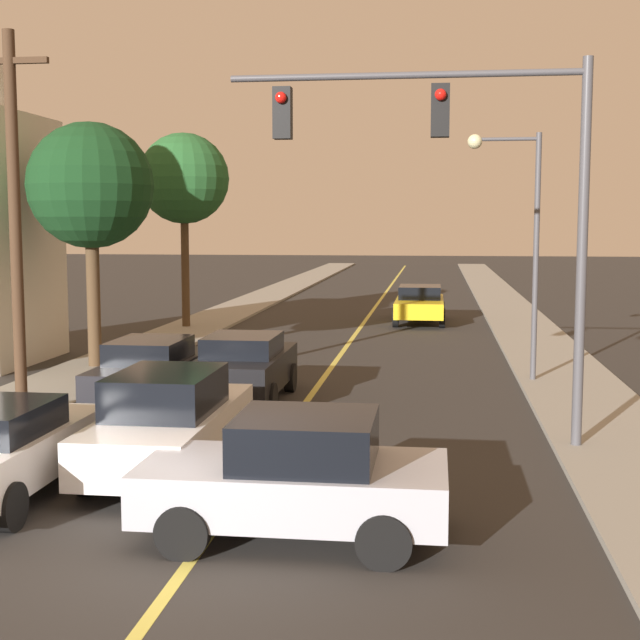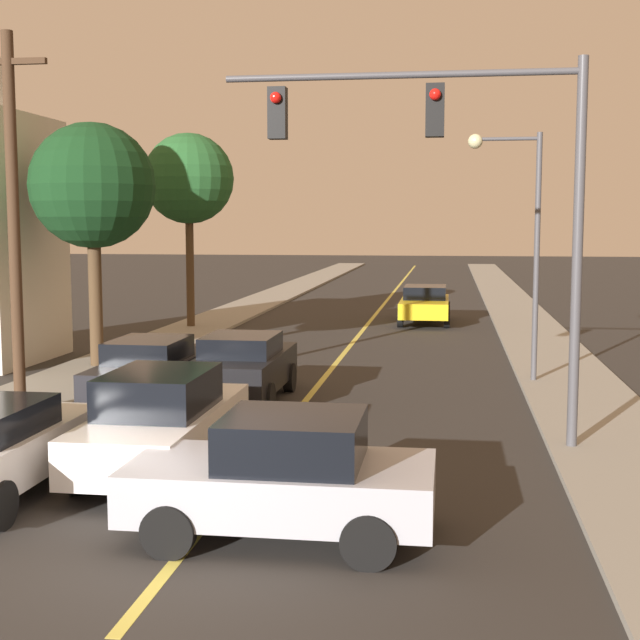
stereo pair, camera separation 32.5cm
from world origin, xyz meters
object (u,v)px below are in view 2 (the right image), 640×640
at_px(car_crossing_right, 284,476).
at_px(tree_left_near, 92,187).
at_px(streetlamp_right, 519,219).
at_px(car_near_lane_second, 243,367).
at_px(car_near_lane_front, 163,421).
at_px(car_far_oncoming, 425,304).
at_px(tree_left_far, 189,179).
at_px(traffic_signal_mast, 462,168).
at_px(utility_pole_left, 14,218).
at_px(car_outer_lane_second, 151,367).

xyz_separation_m(car_crossing_right, tree_left_near, (-7.49, 12.18, 4.16)).
distance_m(streetlamp_right, tree_left_near, 11.24).
xyz_separation_m(car_near_lane_second, car_crossing_right, (2.51, -8.39, -0.00)).
relative_size(car_near_lane_front, car_near_lane_second, 1.13).
relative_size(car_near_lane_second, car_far_oncoming, 0.84).
relative_size(car_far_oncoming, tree_left_far, 0.69).
bearing_deg(car_near_lane_front, traffic_signal_mast, 24.48).
bearing_deg(car_near_lane_second, car_crossing_right, -73.37).
height_order(utility_pole_left, tree_left_far, utility_pole_left).
bearing_deg(car_far_oncoming, streetlamp_right, 101.08).
xyz_separation_m(utility_pole_left, tree_left_far, (-0.96, 15.50, 1.51)).
relative_size(car_near_lane_second, streetlamp_right, 0.69).
bearing_deg(utility_pole_left, car_near_lane_second, 28.96).
height_order(car_near_lane_front, streetlamp_right, streetlamp_right).
relative_size(car_crossing_right, streetlamp_right, 0.64).
relative_size(car_near_lane_second, car_outer_lane_second, 0.91).
distance_m(car_near_lane_second, traffic_signal_mast, 7.19).
distance_m(car_crossing_right, streetlamp_right, 12.57).
bearing_deg(car_outer_lane_second, car_crossing_right, -61.14).
distance_m(car_far_oncoming, tree_left_near, 15.87).
distance_m(car_near_lane_front, streetlamp_right, 11.26).
xyz_separation_m(car_far_oncoming, traffic_signal_mast, (1.14, -19.95, 4.15)).
relative_size(car_near_lane_front, streetlamp_right, 0.78).
relative_size(car_outer_lane_second, tree_left_near, 0.70).
bearing_deg(traffic_signal_mast, car_near_lane_second, 143.63).
distance_m(car_outer_lane_second, tree_left_near, 6.29).
bearing_deg(car_crossing_right, streetlamp_right, -17.75).
bearing_deg(streetlamp_right, tree_left_near, 176.79).
distance_m(car_far_oncoming, streetlamp_right, 13.95).
xyz_separation_m(car_far_oncoming, tree_left_near, (-8.58, -12.67, 4.17)).
bearing_deg(tree_left_near, car_far_oncoming, 55.89).
bearing_deg(tree_left_far, car_near_lane_front, -74.82).
bearing_deg(tree_left_near, utility_pole_left, -82.20).
bearing_deg(car_near_lane_front, car_crossing_right, -47.61).
bearing_deg(tree_left_far, utility_pole_left, -86.45).
bearing_deg(traffic_signal_mast, tree_left_far, 120.55).
xyz_separation_m(car_near_lane_front, car_far_oncoming, (3.60, 22.11, -0.03)).
relative_size(streetlamp_right, tree_left_far, 0.84).
bearing_deg(car_near_lane_front, utility_pole_left, 141.09).
bearing_deg(streetlamp_right, utility_pole_left, -152.21).
relative_size(car_crossing_right, traffic_signal_mast, 0.58).
xyz_separation_m(car_near_lane_front, car_crossing_right, (2.51, -2.75, -0.02)).
relative_size(car_far_oncoming, utility_pole_left, 0.65).
relative_size(utility_pole_left, tree_left_far, 1.06).
height_order(car_near_lane_front, car_far_oncoming, car_near_lane_front).
height_order(tree_left_near, tree_left_far, tree_left_far).
height_order(car_near_lane_second, tree_left_near, tree_left_near).
distance_m(car_outer_lane_second, tree_left_far, 14.29).
xyz_separation_m(car_near_lane_front, tree_left_near, (-4.98, 9.43, 4.14)).
height_order(car_near_lane_second, car_crossing_right, car_crossing_right).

